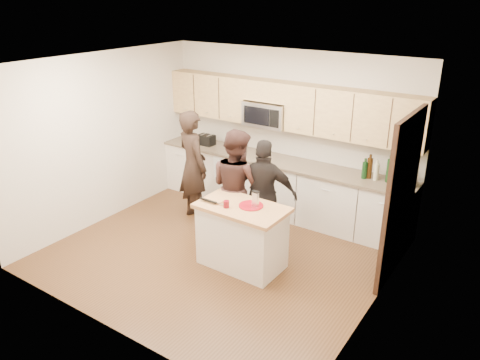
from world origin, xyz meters
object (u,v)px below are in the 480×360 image
Objects in this scene: woman_center at (237,187)px; woman_right at (264,195)px; toaster at (206,140)px; island at (242,236)px; woman_left at (193,166)px.

woman_right is (0.41, 0.10, -0.06)m from woman_center.
island is at bearing -41.93° from toaster.
toaster is at bearing -41.02° from woman_left.
woman_right is at bearing -30.08° from toaster.
woman_right is at bearing -162.27° from woman_left.
woman_left is 1.04m from woman_center.
toaster reaches higher than island.
woman_left is at bearing -24.87° from woman_right.
woman_right is (1.42, -0.13, -0.10)m from woman_left.
toaster is 2.20m from woman_right.
island is 2.67m from toaster.
woman_right reaches higher than island.
island is 0.69× the size of woman_center.
island is 0.74m from woman_right.
island is at bearing 74.76° from woman_right.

